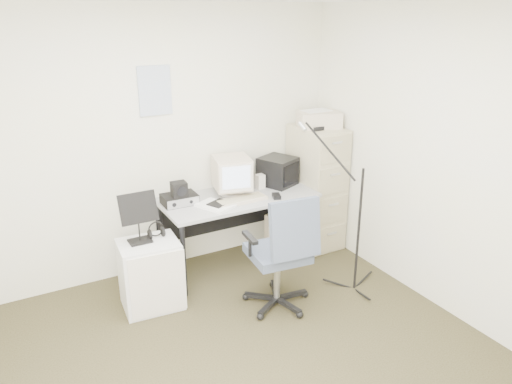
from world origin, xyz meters
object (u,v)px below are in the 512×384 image
office_chair (277,251)px  side_cart (151,274)px  desk (238,230)px  filing_cabinet (316,187)px

office_chair → side_cart: size_ratio=1.71×
office_chair → desk: bearing=92.6°
filing_cabinet → side_cart: filing_cabinet is taller
filing_cabinet → desk: (-0.95, -0.03, -0.29)m
side_cart → desk: bearing=21.8°
office_chair → side_cart: 1.11m
side_cart → filing_cabinet: bearing=14.6°
office_chair → side_cart: (-0.96, 0.51, -0.22)m
desk → office_chair: office_chair is taller
filing_cabinet → office_chair: bearing=-139.6°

